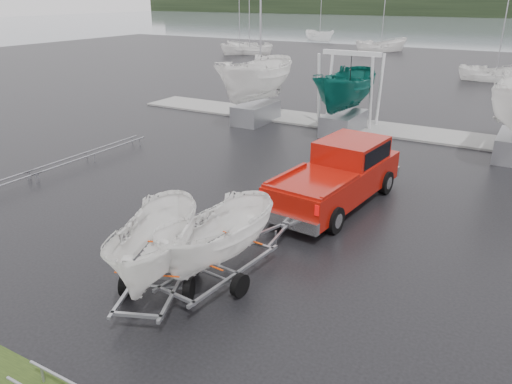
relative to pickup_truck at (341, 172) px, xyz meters
name	(u,v)px	position (x,y,z in m)	size (l,w,h in m)	color
ground_plane	(251,208)	(-2.42, -2.16, -1.11)	(120.00, 120.00, 0.00)	black
lake	(510,32)	(-2.42, 97.84, -1.12)	(300.00, 300.00, 0.00)	slate
dock	(369,127)	(-2.42, 10.84, -1.06)	(30.00, 3.00, 0.12)	gray
pickup_truck	(341,172)	(0.00, 0.00, 0.00)	(2.86, 6.61, 2.14)	#951008
trailer_hitched	(218,193)	(-0.66, -6.71, 1.39)	(1.83, 3.70, 4.61)	#94969C
trailer_parked	(153,197)	(-1.69, -7.87, 1.50)	(2.47, 3.78, 4.81)	#94969C
boat_hoist	(350,78)	(-3.74, 10.84, 1.56)	(3.30, 2.18, 4.12)	silver
keelboat_0	(256,48)	(-8.60, 8.84, 3.08)	(2.63, 3.20, 10.81)	#94969C
keelboat_1	(347,64)	(-3.30, 9.04, 2.52)	(2.30, 3.20, 7.21)	#94969C
mast_rack_0	(90,153)	(-11.42, -1.16, -0.76)	(0.56, 6.50, 0.06)	#94969C
moored_boat_0	(249,54)	(-27.11, 39.12, -1.11)	(2.67, 2.61, 11.12)	white
moored_boat_1	(381,51)	(-13.90, 50.43, -1.11)	(3.74, 3.74, 11.48)	white
moored_boat_2	(495,81)	(1.75, 32.12, -1.11)	(2.95, 2.91, 11.10)	white
moored_boat_4	(320,40)	(-27.58, 62.13, -1.11)	(3.70, 3.68, 11.50)	white
moored_boat_7	(240,54)	(-28.26, 38.66, -1.11)	(2.81, 2.84, 10.90)	white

